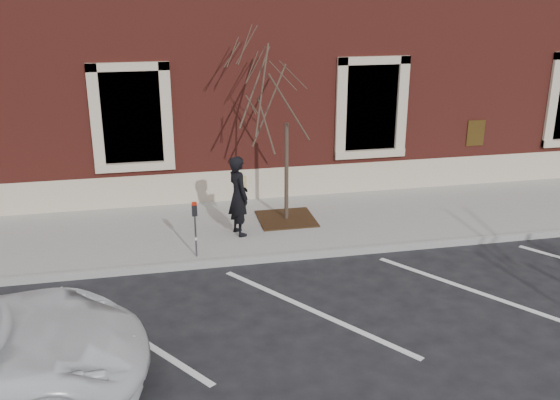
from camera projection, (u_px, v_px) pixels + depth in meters
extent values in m
plane|color=#28282B|center=(286.00, 259.00, 12.96)|extent=(120.00, 120.00, 0.00)
cube|color=#A3A199|center=(270.00, 225.00, 14.55)|extent=(40.00, 3.50, 0.15)
cube|color=#9E9E99|center=(286.00, 257.00, 12.89)|extent=(40.00, 0.12, 0.15)
cube|color=maroon|center=(232.00, 33.00, 18.79)|extent=(40.00, 8.50, 8.00)
cube|color=#C4B096|center=(257.00, 183.00, 16.04)|extent=(40.00, 0.06, 0.80)
cube|color=black|center=(132.00, 116.00, 14.96)|extent=(1.40, 0.30, 2.20)
cube|color=#C4B096|center=(136.00, 166.00, 15.20)|extent=(1.90, 0.20, 0.20)
cube|color=black|center=(369.00, 107.00, 16.11)|extent=(1.40, 0.30, 2.20)
cube|color=#C4B096|center=(369.00, 153.00, 16.35)|extent=(1.90, 0.20, 0.20)
imported|color=black|center=(238.00, 196.00, 13.58)|extent=(0.60, 0.75, 1.78)
cylinder|color=#595B60|center=(196.00, 236.00, 12.59)|extent=(0.04, 0.04, 0.89)
cube|color=black|center=(194.00, 210.00, 12.40)|extent=(0.11, 0.08, 0.23)
cube|color=red|center=(194.00, 204.00, 12.36)|extent=(0.10, 0.08, 0.05)
cube|color=white|center=(196.00, 239.00, 12.57)|extent=(0.04, 0.00, 0.06)
cube|color=#3B2612|center=(286.00, 219.00, 14.71)|extent=(1.30, 1.30, 0.03)
cylinder|color=#46362A|center=(286.00, 172.00, 14.33)|extent=(0.09, 0.09, 2.31)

